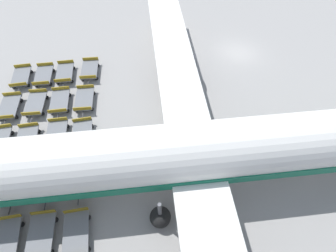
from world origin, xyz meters
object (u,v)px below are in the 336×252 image
object	(u,v)px
baggage_dolly_row_far_col_e	(76,233)
baggage_dolly_row_mid_a_col_d	(16,185)
baggage_dolly_row_mid_a_col_b	(36,104)
baggage_dolly_row_near_col_a	(21,77)
baggage_dolly_row_mid_a_col_c	(27,140)
baggage_dolly_row_far_col_c	(83,134)
baggage_dolly_row_mid_b_col_c	(57,135)
baggage_dolly_row_far_col_a	(90,70)
baggage_dolly_row_far_col_b	(85,99)
baggage_dolly_row_far_col_d	(80,177)
baggage_dolly_row_mid_b_col_a	(65,73)
baggage_dolly_row_mid_b_col_e	(41,236)
baggage_dolly_row_mid_a_col_e	(6,241)
baggage_dolly_row_mid_a_col_a	(44,75)
baggage_dolly_row_mid_b_col_b	(60,101)
baggage_dolly_row_near_col_b	(9,107)
baggage_dolly_row_mid_b_col_d	(48,181)
airplane	(212,152)

from	to	relation	value
baggage_dolly_row_far_col_e	baggage_dolly_row_mid_a_col_d	bearing A→B (deg)	-133.08
baggage_dolly_row_mid_a_col_b	baggage_dolly_row_near_col_a	bearing A→B (deg)	-154.44
baggage_dolly_row_mid_a_col_c	baggage_dolly_row_far_col_c	xyz separation A→B (m)	(0.16, 4.37, 0.00)
baggage_dolly_row_mid_b_col_c	baggage_dolly_row_far_col_a	world-z (taller)	same
baggage_dolly_row_far_col_b	baggage_dolly_row_far_col_d	bearing A→B (deg)	-1.17
baggage_dolly_row_mid_a_col_b	baggage_dolly_row_mid_b_col_a	distance (m)	4.46
baggage_dolly_row_mid_a_col_b	baggage_dolly_row_mid_a_col_c	xyz separation A→B (m)	(4.02, -0.14, 0.00)
baggage_dolly_row_mid_b_col_e	baggage_dolly_row_far_col_a	world-z (taller)	same
baggage_dolly_row_mid_a_col_e	baggage_dolly_row_far_col_d	world-z (taller)	same
baggage_dolly_row_near_col_a	baggage_dolly_row_mid_a_col_a	size ratio (longest dim) A/B	1.00
baggage_dolly_row_mid_b_col_e	baggage_dolly_row_far_col_a	size ratio (longest dim) A/B	0.99
baggage_dolly_row_mid_a_col_b	baggage_dolly_row_far_col_a	bearing A→B (deg)	129.62
baggage_dolly_row_mid_a_col_a	baggage_dolly_row_mid_a_col_d	distance (m)	11.69
baggage_dolly_row_far_col_e	baggage_dolly_row_mid_b_col_b	bearing A→B (deg)	-170.66
baggage_dolly_row_far_col_c	baggage_dolly_row_far_col_d	world-z (taller)	same
baggage_dolly_row_mid_a_col_d	baggage_dolly_row_far_col_d	distance (m)	4.45
baggage_dolly_row_mid_a_col_a	baggage_dolly_row_far_col_d	xyz separation A→B (m)	(11.79, 3.87, 0.00)
baggage_dolly_row_near_col_b	baggage_dolly_row_mid_b_col_d	size ratio (longest dim) A/B	1.00
baggage_dolly_row_mid_b_col_d	baggage_dolly_row_far_col_a	distance (m)	12.21
baggage_dolly_row_mid_a_col_a	baggage_dolly_row_mid_a_col_e	size ratio (longest dim) A/B	1.01
baggage_dolly_row_mid_b_col_a	baggage_dolly_row_mid_b_col_e	xyz separation A→B (m)	(15.60, -0.38, 0.00)
baggage_dolly_row_mid_b_col_e	baggage_dolly_row_far_col_e	world-z (taller)	same
airplane	baggage_dolly_row_far_col_a	world-z (taller)	airplane
baggage_dolly_row_near_col_a	baggage_dolly_row_mid_a_col_e	size ratio (longest dim) A/B	1.00
baggage_dolly_row_mid_a_col_c	baggage_dolly_row_mid_b_col_d	size ratio (longest dim) A/B	1.00
baggage_dolly_row_near_col_b	baggage_dolly_row_far_col_e	size ratio (longest dim) A/B	1.01
baggage_dolly_row_mid_b_col_d	baggage_dolly_row_mid_b_col_e	xyz separation A→B (m)	(3.76, -0.04, 0.00)
baggage_dolly_row_mid_b_col_c	baggage_dolly_row_mid_b_col_d	xyz separation A→B (m)	(4.17, -0.21, 0.00)
baggage_dolly_row_mid_a_col_b	baggage_dolly_row_mid_a_col_c	size ratio (longest dim) A/B	1.01
baggage_dolly_row_mid_b_col_c	baggage_dolly_row_far_col_e	world-z (taller)	same
baggage_dolly_row_mid_a_col_e	baggage_dolly_row_mid_b_col_e	distance (m)	2.11
baggage_dolly_row_mid_a_col_c	baggage_dolly_row_mid_a_col_e	xyz separation A→B (m)	(7.71, -0.08, 0.00)
baggage_dolly_row_near_col_a	baggage_dolly_row_far_col_e	world-z (taller)	same
baggage_dolly_row_mid_b_col_c	baggage_dolly_row_far_col_c	size ratio (longest dim) A/B	1.00
baggage_dolly_row_far_col_a	baggage_dolly_row_far_col_b	bearing A→B (deg)	-5.75
baggage_dolly_row_mid_a_col_d	baggage_dolly_row_far_col_a	size ratio (longest dim) A/B	0.99
airplane	baggage_dolly_row_mid_b_col_e	xyz separation A→B (m)	(2.40, -11.34, -3.07)
baggage_dolly_row_far_col_e	baggage_dolly_row_mid_a_col_c	bearing A→B (deg)	-152.22
airplane	baggage_dolly_row_mid_a_col_c	xyz separation A→B (m)	(-5.35, -13.38, -3.07)
baggage_dolly_row_mid_a_col_c	baggage_dolly_row_far_col_a	bearing A→B (deg)	148.56
baggage_dolly_row_far_col_a	baggage_dolly_row_far_col_b	size ratio (longest dim) A/B	1.00
airplane	baggage_dolly_row_mid_a_col_d	size ratio (longest dim) A/B	13.00
baggage_dolly_row_mid_a_col_c	baggage_dolly_row_mid_b_col_e	size ratio (longest dim) A/B	0.99
baggage_dolly_row_near_col_a	baggage_dolly_row_mid_a_col_c	bearing A→B (deg)	12.37
baggage_dolly_row_mid_a_col_a	baggage_dolly_row_mid_b_col_b	distance (m)	4.26
baggage_dolly_row_near_col_b	baggage_dolly_row_mid_b_col_e	xyz separation A→B (m)	(11.74, 4.13, 0.00)
baggage_dolly_row_near_col_b	baggage_dolly_row_far_col_e	world-z (taller)	same
baggage_dolly_row_mid_b_col_e	baggage_dolly_row_far_col_a	xyz separation A→B (m)	(-15.65, 2.80, 0.00)
baggage_dolly_row_mid_b_col_b	baggage_dolly_row_far_col_e	bearing A→B (deg)	9.34
baggage_dolly_row_mid_b_col_a	baggage_dolly_row_mid_b_col_b	size ratio (longest dim) A/B	1.00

